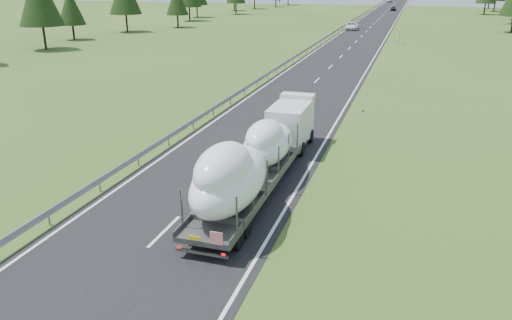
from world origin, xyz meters
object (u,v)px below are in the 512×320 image
(distant_van, at_px, (352,26))
(distant_car_dark, at_px, (393,8))
(highway_sign, at_px, (400,33))
(boat_truck, at_px, (257,154))
(distant_car_blue, at_px, (390,1))

(distant_van, xyz_separation_m, distant_car_dark, (5.22, 66.70, -0.04))
(highway_sign, bearing_deg, boat_truck, -94.02)
(boat_truck, bearing_deg, distant_van, 93.94)
(distant_car_dark, height_order, distant_car_blue, distant_car_dark)
(distant_car_dark, relative_size, distant_car_blue, 1.04)
(highway_sign, height_order, distant_car_blue, highway_sign)
(highway_sign, distance_m, distant_car_dark, 88.75)
(distant_van, bearing_deg, distant_car_blue, 85.26)
(highway_sign, relative_size, distant_van, 0.47)
(boat_truck, distance_m, distant_car_blue, 212.71)
(highway_sign, bearing_deg, distant_car_dark, 93.48)
(distant_car_dark, bearing_deg, distant_van, -99.28)
(highway_sign, distance_m, distant_car_blue, 147.50)
(highway_sign, height_order, distant_van, highway_sign)
(boat_truck, xyz_separation_m, distant_car_blue, (-5.25, 212.64, -1.42))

